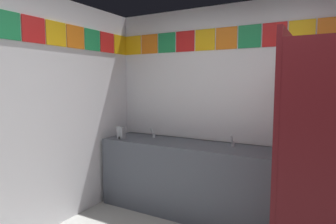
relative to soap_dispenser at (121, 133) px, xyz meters
name	(u,v)px	position (x,y,z in m)	size (l,w,h in m)	color
wall_back	(260,111)	(1.63, 0.51, 0.32)	(3.79, 0.09, 2.50)	silver
wall_side	(9,117)	(-0.31, -1.28, 0.32)	(0.09, 3.51, 2.50)	silver
vanity_counter	(186,177)	(0.85, 0.18, -0.50)	(2.13, 0.59, 0.86)	#4C515B
faucet_left	(153,134)	(0.32, 0.27, -0.03)	(0.04, 0.10, 0.14)	silver
faucet_right	(232,142)	(1.38, 0.27, -0.03)	(0.04, 0.10, 0.14)	silver
soap_dispenser	(121,133)	(0.00, 0.00, 0.00)	(0.09, 0.09, 0.16)	gray
stall_divider	(307,162)	(2.20, -0.49, 0.03)	(0.92, 1.41, 1.95)	maroon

